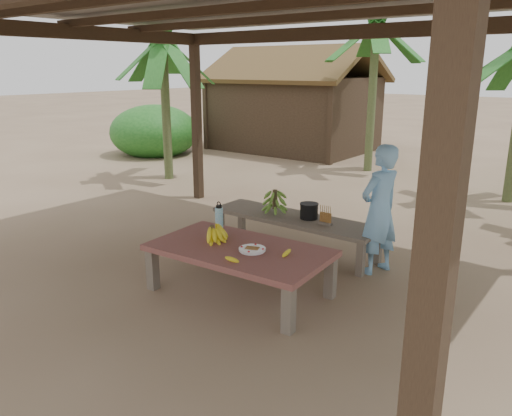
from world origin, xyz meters
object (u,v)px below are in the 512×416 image
Objects in this scene: woman at (380,210)px; plate at (252,250)px; water_flask at (219,218)px; work_table at (240,253)px; cooking_pot at (309,211)px; bench at (294,221)px; ripe_banana_bunch at (212,232)px.

plate is at bearing -9.11° from woman.
water_flask is at bearing 156.09° from plate.
woman is at bearing 37.52° from water_flask.
water_flask is (-0.54, 0.31, 0.20)m from work_table.
cooking_pot is at bearing 98.98° from plate.
water_flask is at bearing -34.95° from woman.
water_flask reaches higher than cooking_pot.
work_table is 0.84× the size of bench.
woman is at bearing 0.21° from bench.
plate is 1.22× the size of cooking_pot.
ripe_banana_bunch reaches higher than work_table.
work_table is 1.40m from bench.
plate is 0.79m from water_flask.
woman is (1.22, 1.41, 0.14)m from ripe_banana_bunch.
water_flask reaches higher than ripe_banana_bunch.
bench is 8.24× the size of plate.
work_table is 5.67× the size of water_flask.
plate reaches higher than bench.
ripe_banana_bunch is 0.38m from water_flask.
work_table is 1.27× the size of woman.
woman reaches higher than work_table.
cooking_pot is at bearing -74.79° from woman.
woman reaches higher than water_flask.
ripe_banana_bunch is 0.95× the size of water_flask.
water_flask is 1.23m from cooking_pot.
cooking_pot reaches higher than work_table.
work_table is at bearing -14.55° from woman.
ripe_banana_bunch is 0.21× the size of woman.
bench is 7.06× the size of ripe_banana_bunch.
plate reaches higher than work_table.
cooking_pot reaches higher than bench.
work_table is at bearing 3.49° from ripe_banana_bunch.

